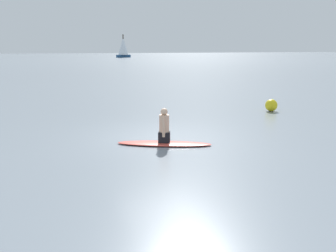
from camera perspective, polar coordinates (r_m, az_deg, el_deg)
The scene contains 5 objects.
ground_plane at distance 12.18m, azimuth -1.45°, elevation -1.70°, with size 400.00×400.00×0.00m, color gray.
surfboard at distance 11.23m, azimuth -0.57°, elevation -2.62°, with size 2.76×0.65×0.08m, color #D84C3F.
person_paddler at distance 11.12m, azimuth -0.57°, elevation -0.14°, with size 0.42×0.43×1.01m.
sailboat_far_right at distance 117.13m, azimuth -6.67°, elevation 11.62°, with size 4.56×3.90×6.70m.
buoy_marker at distance 17.77m, azimuth 15.10°, elevation 2.99°, with size 0.54×0.54×0.54m, color yellow.
Camera 1 is at (4.13, 11.11, 2.78)m, focal length 41.02 mm.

